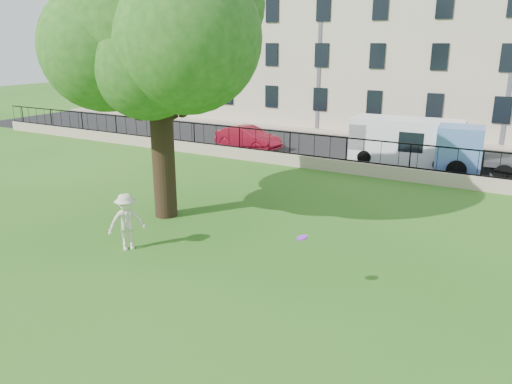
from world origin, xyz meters
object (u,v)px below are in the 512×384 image
Objects in this scene: tree at (154,19)px; blue_truck at (501,154)px; red_sedan at (248,138)px; white_van at (406,141)px; man at (127,222)px; frisbee at (302,238)px.

blue_truck is at bearing 48.67° from tree.
tree is 2.51× the size of red_sedan.
tree is 14.83m from white_van.
frisbee is (5.76, -0.01, 0.65)m from man.
white_van reaches higher than frisbee.
blue_truck is (10.13, 11.52, -5.62)m from tree.
man is 16.21m from white_van.
frisbee is 0.07× the size of red_sedan.
tree reaches higher than frisbee.
red_sedan is (-4.41, 14.57, -0.21)m from man.
man is 5.80m from frisbee.
frisbee is at bearing -55.75° from man.
white_van is at bearing 18.25° from man.
white_van is (-1.26, 15.59, -0.38)m from frisbee.
man is 15.23m from red_sedan.
red_sedan is at bearing 105.89° from tree.
blue_truck is at bearing 77.49° from frisbee.
tree is at bearing 54.62° from man.
white_van is 4.61m from blue_truck.
frisbee is 0.05× the size of white_van.
red_sedan is 13.42m from blue_truck.
tree is 16.34m from blue_truck.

